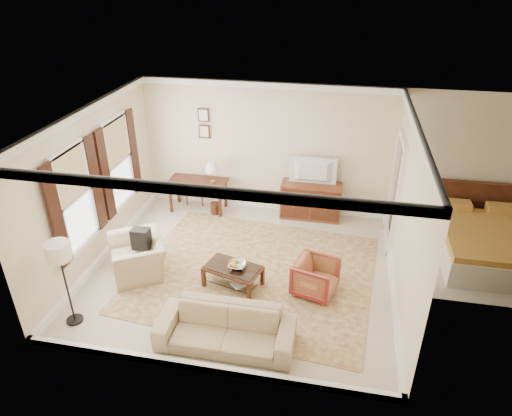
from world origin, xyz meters
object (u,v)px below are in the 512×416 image
(tv, at_px, (313,164))
(sofa, at_px, (225,323))
(coffee_table, at_px, (233,271))
(writing_desk, at_px, (198,185))
(sideboard, at_px, (311,201))
(striped_armchair, at_px, (316,276))
(club_armchair, at_px, (137,251))

(tv, relative_size, sofa, 0.48)
(tv, xyz_separation_m, coffee_table, (-1.10, -2.72, -0.99))
(writing_desk, height_order, sideboard, sideboard)
(sideboard, bearing_deg, coffee_table, -111.90)
(coffee_table, xyz_separation_m, sofa, (0.23, -1.38, 0.09))
(tv, bearing_deg, writing_desk, 2.84)
(striped_armchair, bearing_deg, sofa, 155.95)
(club_armchair, bearing_deg, sofa, 21.92)
(tv, height_order, striped_armchair, tv)
(sideboard, distance_m, club_armchair, 3.95)
(sideboard, height_order, tv, tv)
(coffee_table, relative_size, striped_armchair, 1.53)
(coffee_table, bearing_deg, sideboard, 68.10)
(writing_desk, height_order, coffee_table, writing_desk)
(tv, bearing_deg, club_armchair, 42.67)
(writing_desk, distance_m, club_armchair, 2.57)
(striped_armchair, distance_m, club_armchair, 3.22)
(sofa, bearing_deg, tv, 77.69)
(writing_desk, distance_m, coffee_table, 2.99)
(sideboard, height_order, sofa, sideboard)
(coffee_table, bearing_deg, striped_armchair, 3.89)
(sideboard, distance_m, striped_armchair, 2.67)
(coffee_table, bearing_deg, sofa, -80.71)
(writing_desk, bearing_deg, coffee_table, -60.89)
(coffee_table, bearing_deg, tv, 67.95)
(sofa, bearing_deg, coffee_table, 99.06)
(sideboard, distance_m, coffee_table, 2.96)
(writing_desk, height_order, club_armchair, club_armchair)
(writing_desk, relative_size, club_armchair, 1.24)
(sideboard, relative_size, tv, 1.35)
(club_armchair, bearing_deg, writing_desk, 139.80)
(writing_desk, height_order, sofa, sofa)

